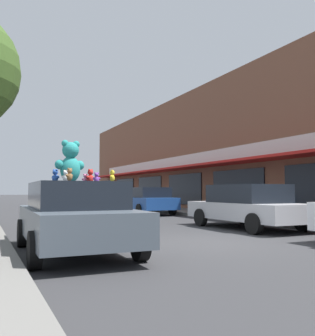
% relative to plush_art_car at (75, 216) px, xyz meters
% --- Properties ---
extents(ground_plane, '(260.00, 260.00, 0.00)m').
position_rel_plush_art_car_xyz_m(ground_plane, '(3.29, 0.13, -0.77)').
color(ground_plane, '#333335').
extents(storefront_row, '(15.54, 39.22, 7.82)m').
position_rel_plush_art_car_xyz_m(storefront_row, '(17.49, 13.89, 3.14)').
color(storefront_row, brown).
rests_on(storefront_row, ground_plane).
extents(plush_art_car, '(2.12, 4.38, 1.45)m').
position_rel_plush_art_car_xyz_m(plush_art_car, '(0.00, 0.00, 0.00)').
color(plush_art_car, '#4C5660').
rests_on(plush_art_car, ground_plane).
extents(teddy_bear_giant, '(0.69, 0.45, 0.91)m').
position_rel_plush_art_car_xyz_m(teddy_bear_giant, '(-0.04, 0.34, 1.12)').
color(teddy_bear_giant, teal).
rests_on(teddy_bear_giant, plush_art_car).
extents(teddy_bear_yellow, '(0.14, 0.17, 0.23)m').
position_rel_plush_art_car_xyz_m(teddy_bear_yellow, '(0.56, -0.68, 0.80)').
color(teddy_bear_yellow, yellow).
rests_on(teddy_bear_yellow, plush_art_car).
extents(teddy_bear_white, '(0.15, 0.16, 0.23)m').
position_rel_plush_art_car_xyz_m(teddy_bear_white, '(-0.26, -0.28, 0.80)').
color(teddy_bear_white, white).
rests_on(teddy_bear_white, plush_art_car).
extents(teddy_bear_brown, '(0.17, 0.15, 0.24)m').
position_rel_plush_art_car_xyz_m(teddy_bear_brown, '(-0.32, -0.93, 0.80)').
color(teddy_bear_brown, olive).
rests_on(teddy_bear_brown, plush_art_car).
extents(teddy_bear_purple, '(0.18, 0.12, 0.25)m').
position_rel_plush_art_car_xyz_m(teddy_bear_purple, '(0.60, 0.53, 0.80)').
color(teddy_bear_purple, purple).
rests_on(teddy_bear_purple, plush_art_car).
extents(teddy_bear_orange, '(0.18, 0.14, 0.24)m').
position_rel_plush_art_car_xyz_m(teddy_bear_orange, '(-0.23, -0.13, 0.80)').
color(teddy_bear_orange, orange).
rests_on(teddy_bear_orange, plush_art_car).
extents(teddy_bear_red, '(0.24, 0.22, 0.33)m').
position_rel_plush_art_car_xyz_m(teddy_bear_red, '(0.54, 0.83, 0.84)').
color(teddy_bear_red, red).
rests_on(teddy_bear_red, plush_art_car).
extents(teddy_bear_pink, '(0.17, 0.11, 0.22)m').
position_rel_plush_art_car_xyz_m(teddy_bear_pink, '(0.44, 0.90, 0.79)').
color(teddy_bear_pink, pink).
rests_on(teddy_bear_pink, plush_art_car).
extents(teddy_bear_blue, '(0.19, 0.23, 0.31)m').
position_rel_plush_art_car_xyz_m(teddy_bear_blue, '(-0.28, 0.74, 0.83)').
color(teddy_bear_blue, blue).
rests_on(teddy_bear_blue, plush_art_car).
extents(parked_car_far_center, '(2.14, 4.71, 1.49)m').
position_rel_plush_art_car_xyz_m(parked_car_far_center, '(6.45, 2.48, 0.01)').
color(parked_car_far_center, '#B7B7BC').
rests_on(parked_car_far_center, ground_plane).
extents(parked_car_far_right, '(2.06, 4.56, 1.47)m').
position_rel_plush_art_car_xyz_m(parked_car_far_right, '(6.45, 11.18, 0.04)').
color(parked_car_far_right, '#1E4793').
rests_on(parked_car_far_right, ground_plane).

